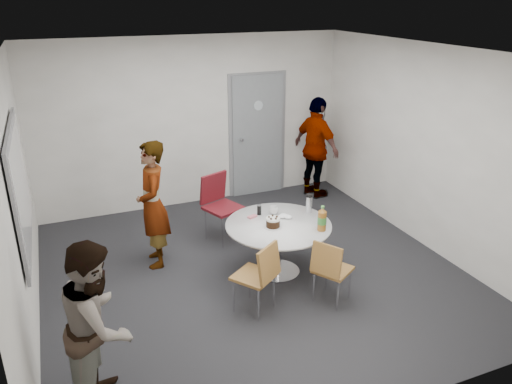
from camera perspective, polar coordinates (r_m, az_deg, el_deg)
name	(u,v)px	position (r m, az deg, el deg)	size (l,w,h in m)	color
floor	(252,272)	(6.39, -0.42, -9.11)	(5.00, 5.00, 0.00)	black
ceiling	(252,52)	(5.50, -0.50, 15.74)	(5.00, 5.00, 0.00)	silver
wall_back	(193,123)	(8.08, -7.18, 7.85)	(5.00, 5.00, 0.00)	beige
wall_left	(17,204)	(5.45, -25.62, -1.22)	(5.00, 5.00, 0.00)	beige
wall_right	(425,148)	(7.08, 18.71, 4.84)	(5.00, 5.00, 0.00)	beige
wall_front	(380,277)	(3.82, 13.94, -9.38)	(5.00, 5.00, 0.00)	beige
door	(257,136)	(8.49, 0.15, 6.45)	(1.02, 0.17, 2.12)	gray
whiteboard	(20,187)	(5.60, -25.33, 0.53)	(0.04, 1.90, 1.25)	gray
table	(281,230)	(6.11, 2.85, -4.34)	(1.29, 1.29, 0.99)	white
chair_near_left	(260,272)	(5.41, 0.50, -9.11)	(0.56, 0.57, 0.83)	brown
chair_near_right	(330,267)	(5.63, 8.45, -8.46)	(0.53, 0.52, 0.78)	brown
chair_far	(219,200)	(7.00, -4.26, -0.90)	(0.59, 0.62, 0.95)	maroon
person_main	(153,205)	(6.36, -11.71, -1.44)	(0.60, 0.39, 1.64)	#A5C6EA
person_left	(98,325)	(4.42, -17.57, -14.26)	(0.74, 0.58, 1.52)	white
person_right	(316,148)	(8.44, 6.91, 4.99)	(1.00, 0.42, 1.71)	black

